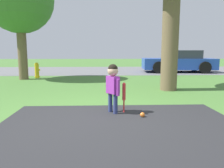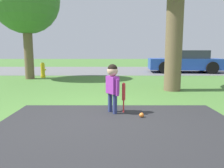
{
  "view_description": "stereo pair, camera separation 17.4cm",
  "coord_description": "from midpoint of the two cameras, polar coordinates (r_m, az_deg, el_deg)",
  "views": [
    {
      "loc": [
        0.11,
        -3.65,
        1.18
      ],
      "look_at": [
        0.29,
        0.82,
        0.5
      ],
      "focal_mm": 35.0,
      "sensor_mm": 36.0,
      "label": 1
    },
    {
      "loc": [
        0.28,
        -3.65,
        1.18
      ],
      "look_at": [
        0.29,
        0.82,
        0.5
      ],
      "focal_mm": 35.0,
      "sensor_mm": 36.0,
      "label": 2
    }
  ],
  "objects": [
    {
      "name": "street_strip",
      "position": [
        13.57,
        -3.18,
        3.61
      ],
      "size": [
        40.0,
        6.0,
        0.01
      ],
      "color": "slate",
      "rests_on": "ground"
    },
    {
      "name": "fire_hydrant",
      "position": [
        10.15,
        -19.48,
        3.34
      ],
      "size": [
        0.25,
        0.22,
        0.69
      ],
      "color": "yellow",
      "rests_on": "ground"
    },
    {
      "name": "child",
      "position": [
        4.11,
        -0.98,
        0.65
      ],
      "size": [
        0.26,
        0.33,
        0.94
      ],
      "rotation": [
        0.0,
        0.0,
        -0.97
      ],
      "color": "navy",
      "rests_on": "ground"
    },
    {
      "name": "parked_car",
      "position": [
        12.93,
        16.64,
        5.6
      ],
      "size": [
        4.04,
        2.1,
        1.22
      ],
      "rotation": [
        0.0,
        0.0,
        3.06
      ],
      "color": "#2347AD",
      "rests_on": "ground"
    },
    {
      "name": "ground_plane",
      "position": [
        3.84,
        -5.26,
        -9.3
      ],
      "size": [
        60.0,
        60.0,
        0.0
      ],
      "primitive_type": "plane",
      "color": "#477533"
    },
    {
      "name": "sports_ball",
      "position": [
        3.99,
        6.72,
        -7.98
      ],
      "size": [
        0.09,
        0.09,
        0.09
      ],
      "color": "orange",
      "rests_on": "ground"
    },
    {
      "name": "baseball_bat",
      "position": [
        4.17,
        1.95,
        -2.43
      ],
      "size": [
        0.06,
        0.06,
        0.59
      ],
      "color": "red",
      "rests_on": "ground"
    }
  ]
}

